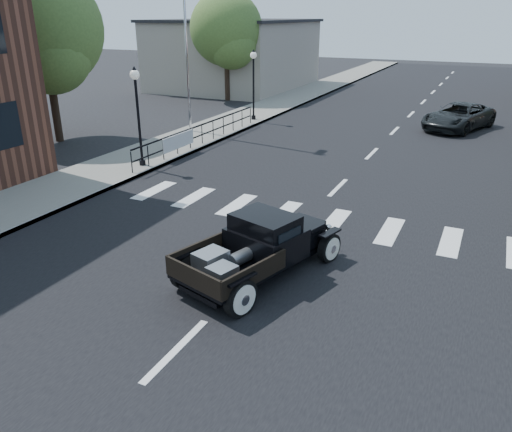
% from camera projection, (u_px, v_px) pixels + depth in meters
% --- Properties ---
extents(ground, '(120.00, 120.00, 0.00)m').
position_uv_depth(ground, '(249.00, 277.00, 11.51)').
color(ground, black).
rests_on(ground, ground).
extents(road, '(14.00, 80.00, 0.02)m').
position_uv_depth(road, '(386.00, 139.00, 24.04)').
color(road, black).
rests_on(road, ground).
extents(road_markings, '(12.00, 60.00, 0.06)m').
position_uv_depth(road_markings, '(360.00, 166.00, 19.86)').
color(road_markings, silver).
rests_on(road_markings, ground).
extents(sidewalk_left, '(3.00, 80.00, 0.15)m').
position_uv_depth(sidewalk_left, '(231.00, 122.00, 27.40)').
color(sidewalk_left, gray).
rests_on(sidewalk_left, ground).
extents(low_building_left, '(10.00, 12.00, 5.00)m').
position_uv_depth(low_building_left, '(235.00, 55.00, 39.94)').
color(low_building_left, '#A39888').
rests_on(low_building_left, ground).
extents(railing, '(0.08, 10.00, 1.00)m').
position_uv_depth(railing, '(202.00, 132.00, 22.53)').
color(railing, black).
rests_on(railing, sidewalk_left).
extents(banner, '(0.04, 2.20, 0.60)m').
position_uv_depth(banner, '(179.00, 147.00, 20.90)').
color(banner, silver).
rests_on(banner, sidewalk_left).
extents(lamp_post_b, '(0.36, 0.36, 3.72)m').
position_uv_depth(lamp_post_b, '(138.00, 117.00, 18.79)').
color(lamp_post_b, black).
rests_on(lamp_post_b, sidewalk_left).
extents(lamp_post_c, '(0.36, 0.36, 3.72)m').
position_uv_depth(lamp_post_c, '(253.00, 85.00, 27.15)').
color(lamp_post_c, black).
rests_on(lamp_post_c, sidewalk_left).
extents(flagpole, '(0.12, 0.12, 11.39)m').
position_uv_depth(flagpole, '(185.00, 9.00, 22.99)').
color(flagpole, silver).
rests_on(flagpole, sidewalk_left).
extents(big_tree_near, '(5.19, 5.19, 7.62)m').
position_uv_depth(big_tree_near, '(47.00, 57.00, 22.33)').
color(big_tree_near, '#45622A').
rests_on(big_tree_near, ground).
extents(big_tree_far, '(4.84, 4.84, 7.10)m').
position_uv_depth(big_tree_far, '(227.00, 47.00, 33.53)').
color(big_tree_far, '#45622A').
rests_on(big_tree_far, ground).
extents(hotrod_pickup, '(3.15, 4.70, 1.49)m').
position_uv_depth(hotrod_pickup, '(259.00, 246.00, 11.31)').
color(hotrod_pickup, black).
rests_on(hotrod_pickup, ground).
extents(second_car, '(3.75, 5.27, 1.33)m').
position_uv_depth(second_car, '(459.00, 117.00, 25.82)').
color(second_car, black).
rests_on(second_car, ground).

